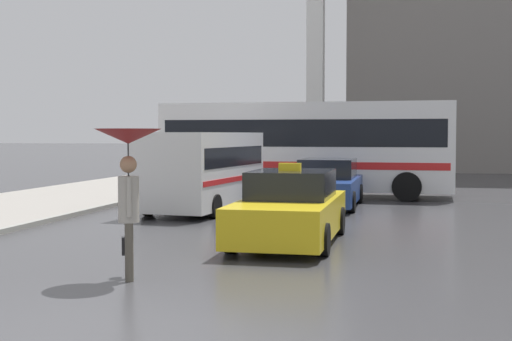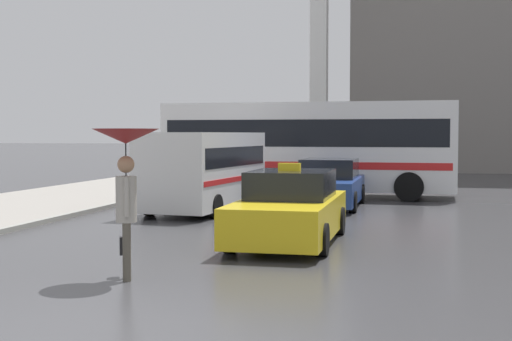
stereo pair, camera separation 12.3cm
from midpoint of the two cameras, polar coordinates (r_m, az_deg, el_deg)
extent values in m
plane|color=#38383A|center=(8.15, -16.03, -12.77)|extent=(300.00, 300.00, 0.00)
cube|color=gold|center=(14.34, 2.48, -3.71)|extent=(1.80, 4.60, 0.73)
cube|color=black|center=(14.51, 2.64, -1.09)|extent=(1.58, 2.07, 0.55)
cylinder|color=black|center=(12.85, 5.15, -5.54)|extent=(0.20, 0.60, 0.60)
cylinder|color=black|center=(13.17, -2.29, -5.32)|extent=(0.20, 0.60, 0.60)
cylinder|color=black|center=(15.66, 6.47, -4.02)|extent=(0.20, 0.60, 0.60)
cylinder|color=black|center=(15.92, 0.32, -3.88)|extent=(0.20, 0.60, 0.60)
cube|color=yellow|center=(14.26, 2.49, 0.27)|extent=(0.44, 0.16, 0.16)
cube|color=navy|center=(21.49, 5.54, -1.56)|extent=(1.80, 4.55, 0.70)
cube|color=black|center=(21.68, 5.62, 0.17)|extent=(1.58, 2.05, 0.58)
cylinder|color=black|center=(20.03, 7.48, -2.51)|extent=(0.20, 0.60, 0.60)
cylinder|color=black|center=(20.24, 2.65, -2.43)|extent=(0.20, 0.60, 0.60)
cylinder|color=black|center=(22.83, 8.09, -1.85)|extent=(0.20, 0.60, 0.60)
cylinder|color=black|center=(23.02, 3.84, -1.78)|extent=(0.20, 0.60, 0.60)
cube|color=silver|center=(20.22, -4.46, 0.12)|extent=(2.49, 5.21, 2.07)
cube|color=black|center=(20.20, -4.46, 1.15)|extent=(2.47, 4.81, 0.54)
cube|color=red|center=(20.23, -4.46, -0.62)|extent=(2.49, 5.01, 0.14)
cylinder|color=black|center=(18.53, -3.53, -2.88)|extent=(0.26, 0.65, 0.63)
cylinder|color=black|center=(19.31, -8.78, -2.67)|extent=(0.26, 0.65, 0.63)
cylinder|color=black|center=(21.36, -0.54, -2.10)|extent=(0.26, 0.65, 0.63)
cylinder|color=black|center=(22.04, -5.23, -1.96)|extent=(0.26, 0.65, 0.63)
cube|color=silver|center=(25.14, 3.88, 1.96)|extent=(10.19, 2.82, 3.00)
cube|color=black|center=(25.14, 3.89, 3.00)|extent=(9.68, 2.82, 0.91)
cube|color=red|center=(25.16, 3.88, 0.54)|extent=(9.88, 2.83, 0.24)
cylinder|color=black|center=(26.00, 12.05, -0.90)|extent=(0.97, 0.31, 0.96)
cylinder|color=black|center=(23.61, 11.83, -1.28)|extent=(0.97, 0.31, 0.96)
cylinder|color=black|center=(27.13, -2.52, -0.68)|extent=(0.97, 0.31, 0.96)
cylinder|color=black|center=(24.84, -4.11, -1.02)|extent=(0.97, 0.31, 0.96)
cylinder|color=#4C473D|center=(10.79, -10.42, -6.47)|extent=(0.16, 0.16, 0.87)
cylinder|color=#4C473D|center=(11.01, -10.46, -6.28)|extent=(0.16, 0.16, 0.87)
cylinder|color=gray|center=(10.80, -10.48, -2.28)|extent=(0.41, 0.41, 0.69)
sphere|color=#997051|center=(10.77, -10.50, 0.49)|extent=(0.25, 0.25, 0.25)
cylinder|color=gray|center=(10.60, -10.44, -2.10)|extent=(0.09, 0.09, 0.59)
cylinder|color=gray|center=(10.99, -10.51, -1.92)|extent=(0.09, 0.09, 0.59)
cone|color=maroon|center=(10.76, -10.52, 2.72)|extent=(0.99, 0.99, 0.22)
cylinder|color=black|center=(10.76, -10.51, 0.86)|extent=(0.02, 0.02, 0.70)
cube|color=#262628|center=(11.16, -10.74, -5.93)|extent=(0.17, 0.21, 0.28)
camera|label=1|loc=(0.06, -90.23, -0.01)|focal=50.00mm
camera|label=2|loc=(0.06, 89.77, 0.01)|focal=50.00mm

